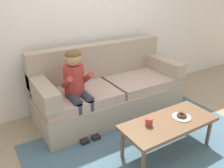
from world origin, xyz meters
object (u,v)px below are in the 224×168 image
(person_child, at_px, (77,84))
(donut, at_px, (182,115))
(coffee_table, at_px, (169,125))
(mug, at_px, (149,122))
(couch, at_px, (108,90))

(person_child, relative_size, donut, 9.18)
(person_child, distance_m, donut, 1.32)
(coffee_table, xyz_separation_m, mug, (-0.25, 0.06, 0.09))
(donut, relative_size, mug, 1.33)
(couch, xyz_separation_m, donut, (0.27, -1.20, 0.09))
(coffee_table, bearing_deg, donut, -6.22)
(coffee_table, relative_size, person_child, 1.02)
(coffee_table, height_order, donut, donut)
(couch, height_order, mug, couch)
(donut, bearing_deg, coffee_table, 173.78)
(couch, xyz_separation_m, coffee_table, (0.09, -1.18, 0.01))
(couch, xyz_separation_m, person_child, (-0.59, -0.21, 0.31))
(couch, height_order, donut, couch)
(person_child, bearing_deg, coffee_table, -54.70)
(coffee_table, distance_m, person_child, 1.22)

